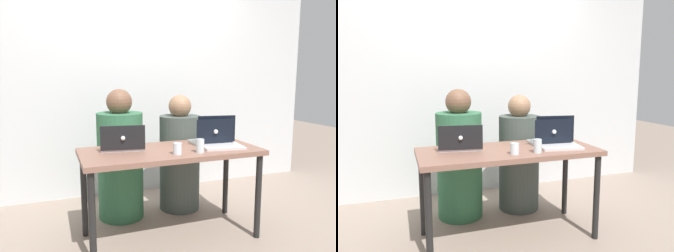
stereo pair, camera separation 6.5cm
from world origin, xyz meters
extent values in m
plane|color=gray|center=(0.00, 0.00, 0.00)|extent=(12.00, 12.00, 0.00)
cube|color=silver|center=(0.00, 1.23, 1.28)|extent=(4.50, 0.10, 2.56)
cube|color=#815949|center=(0.00, 0.00, 0.73)|extent=(1.43, 0.62, 0.04)
cylinder|color=black|center=(-0.67, -0.26, 0.35)|extent=(0.05, 0.05, 0.71)
cylinder|color=black|center=(0.67, -0.26, 0.35)|extent=(0.05, 0.05, 0.71)
cylinder|color=black|center=(-0.67, 0.26, 0.35)|extent=(0.05, 0.05, 0.71)
cylinder|color=black|center=(0.67, 0.26, 0.35)|extent=(0.05, 0.05, 0.71)
cylinder|color=#316744|center=(-0.30, 0.54, 0.50)|extent=(0.51, 0.51, 0.99)
sphere|color=brown|center=(-0.30, 0.54, 1.10)|extent=(0.24, 0.24, 0.24)
cylinder|color=#424C46|center=(0.30, 0.54, 0.47)|extent=(0.43, 0.43, 0.94)
sphere|color=#997051|center=(0.30, 0.54, 1.04)|extent=(0.22, 0.22, 0.22)
cube|color=silver|center=(0.41, 0.12, 0.76)|extent=(0.34, 0.25, 0.02)
cube|color=black|center=(0.40, 0.01, 0.87)|extent=(0.33, 0.04, 0.21)
sphere|color=white|center=(0.40, -0.01, 0.87)|extent=(0.04, 0.04, 0.04)
cube|color=silver|center=(0.42, -0.08, 0.76)|extent=(0.37, 0.30, 0.02)
cube|color=black|center=(0.44, 0.05, 0.88)|extent=(0.33, 0.06, 0.23)
sphere|color=white|center=(0.44, 0.06, 0.88)|extent=(0.04, 0.04, 0.04)
cube|color=silver|center=(-0.36, 0.14, 0.76)|extent=(0.37, 0.26, 0.02)
cube|color=black|center=(-0.38, 0.03, 0.86)|extent=(0.34, 0.06, 0.19)
sphere|color=white|center=(-0.38, 0.02, 0.86)|extent=(0.03, 0.03, 0.03)
cylinder|color=silver|center=(-0.01, -0.18, 0.79)|extent=(0.07, 0.07, 0.09)
cylinder|color=silver|center=(-0.01, -0.18, 0.77)|extent=(0.06, 0.06, 0.05)
cylinder|color=silver|center=(0.17, -0.19, 0.80)|extent=(0.06, 0.06, 0.11)
cylinder|color=silver|center=(0.17, -0.19, 0.78)|extent=(0.05, 0.05, 0.06)
camera|label=1|loc=(-0.91, -2.40, 1.34)|focal=35.00mm
camera|label=2|loc=(-0.85, -2.43, 1.34)|focal=35.00mm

